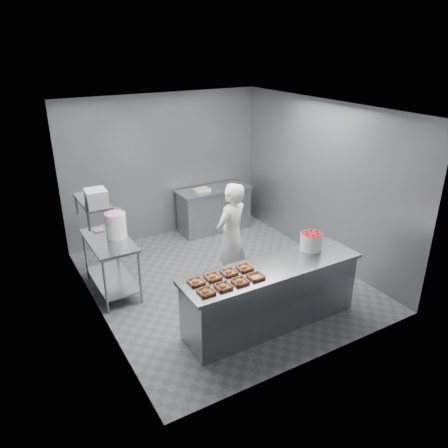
{
  "coord_description": "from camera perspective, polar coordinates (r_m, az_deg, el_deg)",
  "views": [
    {
      "loc": [
        -3.15,
        -5.46,
        3.72
      ],
      "look_at": [
        -0.08,
        -0.2,
        1.11
      ],
      "focal_mm": 35.0,
      "sensor_mm": 36.0,
      "label": 1
    }
  ],
  "objects": [
    {
      "name": "floor",
      "position": [
        7.32,
        -0.22,
        -7.36
      ],
      "size": [
        4.5,
        4.5,
        0.0
      ],
      "primitive_type": "plane",
      "color": "#4C4C51",
      "rests_on": "ground"
    },
    {
      "name": "ceiling",
      "position": [
        6.37,
        -0.25,
        14.87
      ],
      "size": [
        4.5,
        4.5,
        0.0
      ],
      "primitive_type": "plane",
      "rotation": [
        3.14,
        0.0,
        0.0
      ],
      "color": "white",
      "rests_on": "wall_back"
    },
    {
      "name": "wall_back",
      "position": [
        8.65,
        -7.77,
        7.41
      ],
      "size": [
        4.0,
        0.04,
        2.8
      ],
      "primitive_type": "cube",
      "color": "slate",
      "rests_on": "ground"
    },
    {
      "name": "wall_left",
      "position": [
        6.04,
        -16.89,
        -0.46
      ],
      "size": [
        0.04,
        4.5,
        2.8
      ],
      "primitive_type": "cube",
      "color": "slate",
      "rests_on": "ground"
    },
    {
      "name": "wall_right",
      "position": [
        7.86,
        12.56,
        5.44
      ],
      "size": [
        0.04,
        4.5,
        2.8
      ],
      "primitive_type": "cube",
      "color": "slate",
      "rests_on": "ground"
    },
    {
      "name": "service_counter",
      "position": [
        6.12,
        6.19,
        -9.22
      ],
      "size": [
        2.6,
        0.7,
        0.9
      ],
      "color": "slate",
      "rests_on": "ground"
    },
    {
      "name": "prep_table",
      "position": [
        6.98,
        -14.59,
        -4.24
      ],
      "size": [
        0.6,
        1.2,
        0.9
      ],
      "color": "slate",
      "rests_on": "ground"
    },
    {
      "name": "back_counter",
      "position": [
        9.01,
        -1.31,
        1.93
      ],
      "size": [
        1.5,
        0.6,
        0.9
      ],
      "color": "slate",
      "rests_on": "ground"
    },
    {
      "name": "wall_shelf",
      "position": [
        6.57,
        -16.84,
        2.88
      ],
      "size": [
        0.35,
        0.9,
        0.03
      ],
      "primitive_type": "cube",
      "color": "slate",
      "rests_on": "wall_left"
    },
    {
      "name": "tray_0",
      "position": [
        5.29,
        -2.38,
        -8.82
      ],
      "size": [
        0.19,
        0.18,
        0.06
      ],
      "color": "tan",
      "rests_on": "service_counter"
    },
    {
      "name": "tray_1",
      "position": [
        5.38,
        -0.1,
        -8.14
      ],
      "size": [
        0.19,
        0.18,
        0.06
      ],
      "color": "tan",
      "rests_on": "service_counter"
    },
    {
      "name": "tray_2",
      "position": [
        5.49,
        2.09,
        -7.48
      ],
      "size": [
        0.19,
        0.18,
        0.06
      ],
      "color": "tan",
      "rests_on": "service_counter"
    },
    {
      "name": "tray_3",
      "position": [
        5.61,
        4.2,
        -6.85
      ],
      "size": [
        0.19,
        0.18,
        0.04
      ],
      "color": "tan",
      "rests_on": "service_counter"
    },
    {
      "name": "tray_4",
      "position": [
        5.49,
        -3.7,
        -7.53
      ],
      "size": [
        0.19,
        0.18,
        0.06
      ],
      "color": "tan",
      "rests_on": "service_counter"
    },
    {
      "name": "tray_5",
      "position": [
        5.58,
        -1.48,
        -6.91
      ],
      "size": [
        0.19,
        0.18,
        0.06
      ],
      "color": "tan",
      "rests_on": "service_counter"
    },
    {
      "name": "tray_6",
      "position": [
        5.69,
        0.65,
        -6.3
      ],
      "size": [
        0.19,
        0.18,
        0.06
      ],
      "color": "tan",
      "rests_on": "service_counter"
    },
    {
      "name": "tray_7",
      "position": [
        5.8,
        2.7,
        -5.7
      ],
      "size": [
        0.19,
        0.18,
        0.06
      ],
      "color": "tan",
      "rests_on": "service_counter"
    },
    {
      "name": "worker",
      "position": [
        6.8,
        0.94,
        -1.62
      ],
      "size": [
        0.74,
        0.62,
        1.73
      ],
      "primitive_type": "imported",
      "rotation": [
        0.0,
        0.0,
        3.51
      ],
      "color": "white",
      "rests_on": "ground"
    },
    {
      "name": "strawberry_tub",
      "position": [
        6.39,
        11.31,
        -2.13
      ],
      "size": [
        0.31,
        0.31,
        0.26
      ],
      "color": "white",
      "rests_on": "service_counter"
    },
    {
      "name": "glaze_bucket",
      "position": [
        6.82,
        -13.95,
        -0.08
      ],
      "size": [
        0.33,
        0.31,
        0.48
      ],
      "color": "white",
      "rests_on": "prep_table"
    },
    {
      "name": "bucket_lid",
      "position": [
        6.97,
        -13.99,
        -1.34
      ],
      "size": [
        0.31,
        0.31,
        0.02
      ],
      "primitive_type": "cylinder",
      "rotation": [
        0.0,
        0.0,
        0.1
      ],
      "color": "white",
      "rests_on": "prep_table"
    },
    {
      "name": "rag",
      "position": [
        7.19,
        -16.09,
        -0.78
      ],
      "size": [
        0.16,
        0.13,
        0.02
      ],
      "primitive_type": "cube",
      "rotation": [
        0.0,
        0.0,
        0.01
      ],
      "color": "#CCB28C",
      "rests_on": "prep_table"
    },
    {
      "name": "appliance",
      "position": [
        6.28,
        -16.36,
        3.29
      ],
      "size": [
        0.3,
        0.33,
        0.24
      ],
      "primitive_type": "cube",
      "rotation": [
        0.0,
        0.0,
        -0.06
      ],
      "color": "gray",
      "rests_on": "wall_shelf"
    },
    {
      "name": "paper_stack",
      "position": [
        8.73,
        -2.91,
        4.48
      ],
      "size": [
        0.3,
        0.22,
        0.05
      ],
      "primitive_type": "cube",
      "rotation": [
        0.0,
        0.0,
        -0.01
      ],
      "color": "silver",
      "rests_on": "back_counter"
    }
  ]
}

